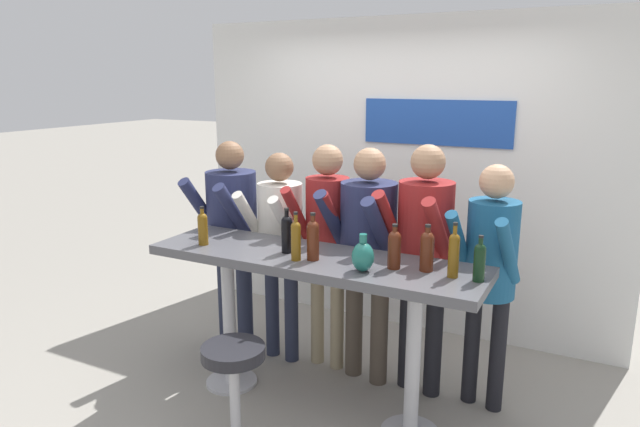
{
  "coord_description": "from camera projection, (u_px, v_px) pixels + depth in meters",
  "views": [
    {
      "loc": [
        1.58,
        -2.99,
        2.13
      ],
      "look_at": [
        0.0,
        0.09,
        1.3
      ],
      "focal_mm": 32.0,
      "sensor_mm": 36.0,
      "label": 1
    }
  ],
  "objects": [
    {
      "name": "wine_bottle_5",
      "position": [
        480.0,
        260.0,
        3.07
      ],
      "size": [
        0.06,
        0.06,
        0.26
      ],
      "color": "black",
      "rests_on": "tasting_table"
    },
    {
      "name": "wine_bottle_4",
      "position": [
        454.0,
        253.0,
        3.13
      ],
      "size": [
        0.06,
        0.06,
        0.31
      ],
      "color": "brown",
      "rests_on": "tasting_table"
    },
    {
      "name": "wine_bottle_3",
      "position": [
        394.0,
        248.0,
        3.27
      ],
      "size": [
        0.08,
        0.08,
        0.26
      ],
      "color": "#4C1E0F",
      "rests_on": "tasting_table"
    },
    {
      "name": "decorative_vase",
      "position": [
        363.0,
        256.0,
        3.23
      ],
      "size": [
        0.13,
        0.13,
        0.22
      ],
      "color": "#1E665B",
      "rests_on": "tasting_table"
    },
    {
      "name": "wine_bottle_7",
      "position": [
        296.0,
        239.0,
        3.42
      ],
      "size": [
        0.06,
        0.06,
        0.3
      ],
      "color": "brown",
      "rests_on": "tasting_table"
    },
    {
      "name": "person_center_left",
      "position": [
        327.0,
        231.0,
        4.1
      ],
      "size": [
        0.4,
        0.52,
        1.68
      ],
      "rotation": [
        0.0,
        0.0,
        -0.08
      ],
      "color": "gray",
      "rests_on": "ground_plane"
    },
    {
      "name": "wine_bottle_6",
      "position": [
        313.0,
        238.0,
        3.43
      ],
      "size": [
        0.08,
        0.08,
        0.29
      ],
      "color": "#4C1E0F",
      "rests_on": "tasting_table"
    },
    {
      "name": "person_far_left",
      "position": [
        231.0,
        224.0,
        4.42
      ],
      "size": [
        0.51,
        0.6,
        1.66
      ],
      "rotation": [
        0.0,
        0.0,
        -0.16
      ],
      "color": "#23283D",
      "rests_on": "ground_plane"
    },
    {
      "name": "tasting_table",
      "position": [
        314.0,
        282.0,
        3.58
      ],
      "size": [
        2.14,
        0.6,
        1.05
      ],
      "color": "#4C4C51",
      "rests_on": "ground_plane"
    },
    {
      "name": "wine_bottle_2",
      "position": [
        287.0,
        232.0,
        3.57
      ],
      "size": [
        0.07,
        0.07,
        0.29
      ],
      "color": "black",
      "rests_on": "tasting_table"
    },
    {
      "name": "person_center_right",
      "position": [
        424.0,
        244.0,
        3.74
      ],
      "size": [
        0.49,
        0.6,
        1.72
      ],
      "rotation": [
        0.0,
        0.0,
        -0.18
      ],
      "color": "black",
      "rests_on": "ground_plane"
    },
    {
      "name": "back_wall",
      "position": [
        400.0,
        176.0,
        4.84
      ],
      "size": [
        3.74,
        0.12,
        2.61
      ],
      "color": "silver",
      "rests_on": "ground_plane"
    },
    {
      "name": "bar_stool",
      "position": [
        234.0,
        385.0,
        3.19
      ],
      "size": [
        0.37,
        0.37,
        0.69
      ],
      "color": "#B2B2B7",
      "rests_on": "ground_plane"
    },
    {
      "name": "person_center",
      "position": [
        367.0,
        242.0,
        3.91
      ],
      "size": [
        0.52,
        0.61,
        1.68
      ],
      "rotation": [
        0.0,
        0.0,
        -0.17
      ],
      "color": "#473D33",
      "rests_on": "ground_plane"
    },
    {
      "name": "wine_bottle_0",
      "position": [
        427.0,
        249.0,
        3.23
      ],
      "size": [
        0.08,
        0.08,
        0.27
      ],
      "color": "#4C1E0F",
      "rests_on": "tasting_table"
    },
    {
      "name": "wine_bottle_1",
      "position": [
        203.0,
        227.0,
        3.74
      ],
      "size": [
        0.07,
        0.07,
        0.26
      ],
      "color": "brown",
      "rests_on": "tasting_table"
    },
    {
      "name": "person_left",
      "position": [
        280.0,
        234.0,
        4.22
      ],
      "size": [
        0.42,
        0.52,
        1.6
      ],
      "rotation": [
        0.0,
        0.0,
        -0.08
      ],
      "color": "#23283D",
      "rests_on": "ground_plane"
    },
    {
      "name": "ground_plane",
      "position": [
        314.0,
        407.0,
        3.78
      ],
      "size": [
        40.0,
        40.0,
        0.0
      ],
      "primitive_type": "plane",
      "color": "gray"
    },
    {
      "name": "person_right",
      "position": [
        490.0,
        261.0,
        3.57
      ],
      "size": [
        0.44,
        0.54,
        1.62
      ],
      "rotation": [
        0.0,
        0.0,
        -0.17
      ],
      "color": "black",
      "rests_on": "ground_plane"
    }
  ]
}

